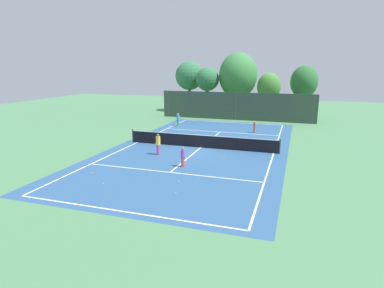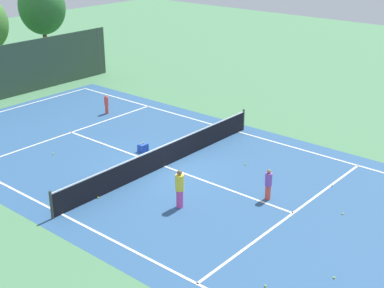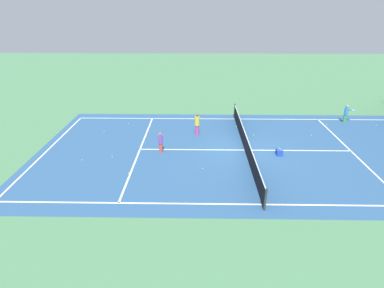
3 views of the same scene
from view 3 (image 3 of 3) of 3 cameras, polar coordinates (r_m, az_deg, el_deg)
ground_plane at (r=18.63m, az=9.94°, el=-1.16°), size 80.00×80.00×0.00m
court_surface at (r=18.63m, az=9.95°, el=-1.15°), size 13.00×25.00×0.01m
tennis_net at (r=18.42m, az=10.06°, el=0.27°), size 11.90×0.10×1.10m
player_1 at (r=25.29m, az=27.09°, el=5.18°), size 0.40×0.87×1.35m
player_2 at (r=17.96m, az=-5.96°, el=0.33°), size 0.27×0.27×1.25m
player_3 at (r=20.21m, az=0.97°, el=3.74°), size 0.32×0.32×1.51m
ball_crate at (r=18.43m, az=16.14°, el=-1.49°), size 0.42×0.34×0.43m
tennis_ball_0 at (r=20.84m, az=11.58°, el=1.69°), size 0.07×0.07×0.07m
tennis_ball_1 at (r=18.10m, az=-14.81°, el=-2.35°), size 0.07×0.07×0.07m
tennis_ball_2 at (r=25.85m, az=31.43°, el=3.02°), size 0.07×0.07×0.07m
tennis_ball_3 at (r=22.92m, az=-11.88°, el=3.82°), size 0.07×0.07×0.07m
tennis_ball_4 at (r=16.28m, az=2.05°, el=-4.69°), size 0.07×0.07×0.07m
tennis_ball_5 at (r=18.25m, az=-20.05°, el=-2.86°), size 0.07×0.07×0.07m
tennis_ball_6 at (r=22.08m, az=8.42°, el=3.27°), size 0.07×0.07×0.07m
tennis_ball_7 at (r=24.42m, az=24.06°, el=3.45°), size 0.07×0.07×0.07m
tennis_ball_8 at (r=16.20m, az=-11.83°, el=-5.42°), size 0.07×0.07×0.07m
tennis_ball_9 at (r=21.91m, az=21.63°, el=1.54°), size 0.07×0.07×0.07m
tennis_ball_10 at (r=21.78m, az=-16.24°, el=2.21°), size 0.07×0.07×0.07m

